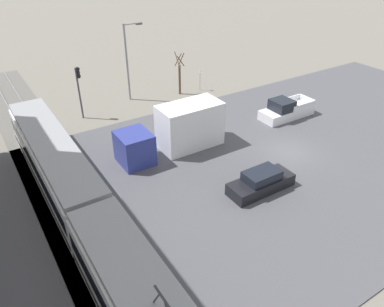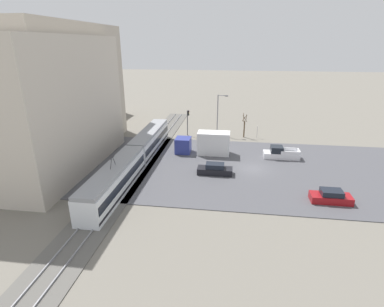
{
  "view_description": "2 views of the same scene",
  "coord_description": "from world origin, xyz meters",
  "views": [
    {
      "loc": [
        -17.2,
        19.97,
        15.2
      ],
      "look_at": [
        0.6,
        8.63,
        2.41
      ],
      "focal_mm": 35.0,
      "sensor_mm": 36.0,
      "label": 1
    },
    {
      "loc": [
        -39.36,
        3.2,
        16.57
      ],
      "look_at": [
        -1.45,
        8.45,
        2.39
      ],
      "focal_mm": 28.0,
      "sensor_mm": 36.0,
      "label": 2
    }
  ],
  "objects": [
    {
      "name": "pickup_truck",
      "position": [
        4.74,
        -4.29,
        0.76
      ],
      "size": [
        2.04,
        5.28,
        1.82
      ],
      "color": "silver",
      "rests_on": "ground"
    },
    {
      "name": "sedan_car_0",
      "position": [
        -2.58,
        5.21,
        0.68
      ],
      "size": [
        1.74,
        4.66,
        1.46
      ],
      "color": "black",
      "rests_on": "ground"
    },
    {
      "name": "street_tree",
      "position": [
        15.02,
        0.96,
        2.03
      ],
      "size": [
        1.06,
        0.88,
        4.47
      ],
      "color": "brown",
      "rests_on": "ground"
    },
    {
      "name": "light_rail_tram",
      "position": [
        -1.99,
        16.36,
        1.68
      ],
      "size": [
        30.27,
        2.74,
        4.43
      ],
      "color": "white",
      "rests_on": "ground"
    },
    {
      "name": "ground_plane",
      "position": [
        0.0,
        0.0,
        0.0
      ],
      "size": [
        320.0,
        320.0,
        0.0
      ],
      "primitive_type": "plane",
      "color": "slate"
    },
    {
      "name": "box_truck",
      "position": [
        5.1,
        7.12,
        1.71
      ],
      "size": [
        2.61,
        8.49,
        3.54
      ],
      "color": "navy",
      "rests_on": "ground"
    },
    {
      "name": "street_lamp_near_crossing",
      "position": [
        16.48,
        5.84,
        4.4
      ],
      "size": [
        0.36,
        1.95,
        7.56
      ],
      "color": "gray",
      "rests_on": "ground"
    },
    {
      "name": "no_parking_sign",
      "position": [
        14.76,
        -1.43,
        1.39
      ],
      "size": [
        0.32,
        0.08,
        2.28
      ],
      "color": "gray",
      "rests_on": "ground"
    },
    {
      "name": "traffic_light_pole",
      "position": [
        14.81,
        11.5,
        3.13
      ],
      "size": [
        0.28,
        0.47,
        4.79
      ],
      "color": "#47474C",
      "rests_on": "ground"
    },
    {
      "name": "rail_bed",
      "position": [
        0.0,
        16.36,
        0.05
      ],
      "size": [
        64.68,
        4.4,
        0.22
      ],
      "color": "#5B5954",
      "rests_on": "ground"
    },
    {
      "name": "road_surface",
      "position": [
        0.0,
        0.0,
        0.04
      ],
      "size": [
        23.87,
        47.95,
        0.08
      ],
      "color": "#4C4C51",
      "rests_on": "ground"
    }
  ]
}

